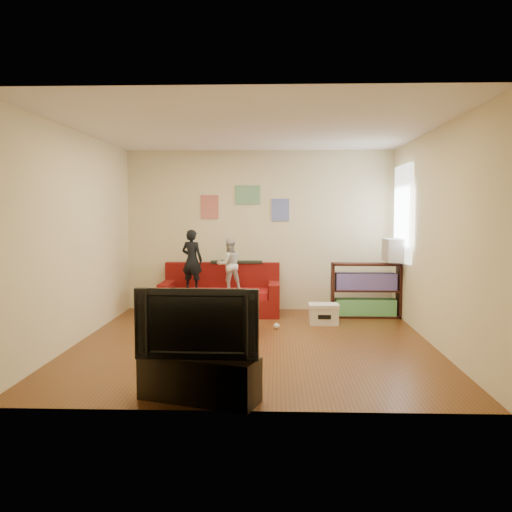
{
  "coord_description": "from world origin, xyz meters",
  "views": [
    {
      "loc": [
        0.29,
        -7.18,
        1.69
      ],
      "look_at": [
        0.0,
        0.8,
        1.05
      ],
      "focal_mm": 40.0,
      "sensor_mm": 36.0,
      "label": 1
    }
  ],
  "objects_px": {
    "bookshelf": "(365,293)",
    "sofa": "(221,296)",
    "child_a": "(192,260)",
    "child_b": "(229,265)",
    "file_box": "(324,314)",
    "coffee_table": "(220,306)",
    "television": "(199,322)",
    "tv_stand": "(199,379)"
  },
  "relations": [
    {
      "from": "child_b",
      "to": "television",
      "type": "distance_m",
      "value": 4.15
    },
    {
      "from": "sofa",
      "to": "child_a",
      "type": "distance_m",
      "value": 0.78
    },
    {
      "from": "sofa",
      "to": "child_a",
      "type": "xyz_separation_m",
      "value": [
        -0.45,
        -0.17,
        0.61
      ]
    },
    {
      "from": "bookshelf",
      "to": "sofa",
      "type": "bearing_deg",
      "value": 174.4
    },
    {
      "from": "child_b",
      "to": "coffee_table",
      "type": "height_order",
      "value": "child_b"
    },
    {
      "from": "tv_stand",
      "to": "television",
      "type": "bearing_deg",
      "value": 0.0
    },
    {
      "from": "coffee_table",
      "to": "file_box",
      "type": "relative_size",
      "value": 2.22
    },
    {
      "from": "sofa",
      "to": "tv_stand",
      "type": "bearing_deg",
      "value": -87.01
    },
    {
      "from": "child_b",
      "to": "bookshelf",
      "type": "height_order",
      "value": "child_b"
    },
    {
      "from": "child_b",
      "to": "file_box",
      "type": "bearing_deg",
      "value": 134.13
    },
    {
      "from": "sofa",
      "to": "child_b",
      "type": "xyz_separation_m",
      "value": [
        0.15,
        -0.17,
        0.54
      ]
    },
    {
      "from": "coffee_table",
      "to": "child_b",
      "type": "bearing_deg",
      "value": 89.43
    },
    {
      "from": "child_a",
      "to": "bookshelf",
      "type": "bearing_deg",
      "value": -160.83
    },
    {
      "from": "coffee_table",
      "to": "file_box",
      "type": "distance_m",
      "value": 1.66
    },
    {
      "from": "child_a",
      "to": "television",
      "type": "xyz_separation_m",
      "value": [
        0.68,
        -4.15,
        -0.18
      ]
    },
    {
      "from": "file_box",
      "to": "television",
      "type": "distance_m",
      "value": 3.78
    },
    {
      "from": "sofa",
      "to": "tv_stand",
      "type": "xyz_separation_m",
      "value": [
        0.23,
        -4.31,
        -0.08
      ]
    },
    {
      "from": "child_a",
      "to": "coffee_table",
      "type": "bearing_deg",
      "value": 133.29
    },
    {
      "from": "bookshelf",
      "to": "file_box",
      "type": "distance_m",
      "value": 0.96
    },
    {
      "from": "bookshelf",
      "to": "file_box",
      "type": "xyz_separation_m",
      "value": [
        -0.71,
        -0.61,
        -0.23
      ]
    },
    {
      "from": "coffee_table",
      "to": "television",
      "type": "distance_m",
      "value": 2.78
    },
    {
      "from": "child_a",
      "to": "sofa",
      "type": "bearing_deg",
      "value": -139.44
    },
    {
      "from": "child_a",
      "to": "bookshelf",
      "type": "height_order",
      "value": "child_a"
    },
    {
      "from": "sofa",
      "to": "bookshelf",
      "type": "relative_size",
      "value": 1.79
    },
    {
      "from": "sofa",
      "to": "bookshelf",
      "type": "bearing_deg",
      "value": -5.6
    },
    {
      "from": "sofa",
      "to": "television",
      "type": "xyz_separation_m",
      "value": [
        0.23,
        -4.31,
        0.43
      ]
    },
    {
      "from": "sofa",
      "to": "bookshelf",
      "type": "distance_m",
      "value": 2.33
    },
    {
      "from": "child_a",
      "to": "bookshelf",
      "type": "relative_size",
      "value": 0.92
    },
    {
      "from": "child_b",
      "to": "television",
      "type": "xyz_separation_m",
      "value": [
        0.08,
        -4.15,
        -0.11
      ]
    },
    {
      "from": "sofa",
      "to": "child_b",
      "type": "distance_m",
      "value": 0.58
    },
    {
      "from": "bookshelf",
      "to": "child_b",
      "type": "bearing_deg",
      "value": 178.37
    },
    {
      "from": "child_a",
      "to": "bookshelf",
      "type": "xyz_separation_m",
      "value": [
        2.77,
        -0.06,
        -0.51
      ]
    },
    {
      "from": "child_a",
      "to": "file_box",
      "type": "distance_m",
      "value": 2.29
    },
    {
      "from": "bookshelf",
      "to": "tv_stand",
      "type": "xyz_separation_m",
      "value": [
        -2.09,
        -4.08,
        -0.18
      ]
    },
    {
      "from": "file_box",
      "to": "television",
      "type": "relative_size",
      "value": 0.41
    },
    {
      "from": "child_b",
      "to": "file_box",
      "type": "height_order",
      "value": "child_b"
    },
    {
      "from": "sofa",
      "to": "child_b",
      "type": "relative_size",
      "value": 2.29
    },
    {
      "from": "child_a",
      "to": "tv_stand",
      "type": "relative_size",
      "value": 0.92
    },
    {
      "from": "child_a",
      "to": "file_box",
      "type": "bearing_deg",
      "value": -177.53
    },
    {
      "from": "coffee_table",
      "to": "child_a",
      "type": "bearing_deg",
      "value": 112.84
    },
    {
      "from": "coffee_table",
      "to": "television",
      "type": "bearing_deg",
      "value": -88.11
    },
    {
      "from": "sofa",
      "to": "coffee_table",
      "type": "bearing_deg",
      "value": -85.07
    }
  ]
}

